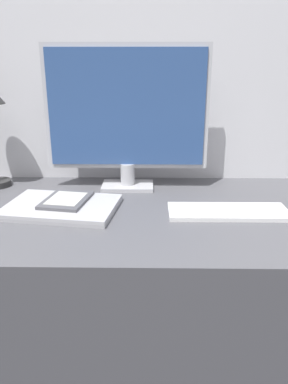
{
  "coord_description": "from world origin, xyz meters",
  "views": [
    {
      "loc": [
        0.01,
        -0.77,
        1.11
      ],
      "look_at": [
        -0.0,
        0.22,
        0.77
      ],
      "focal_mm": 35.0,
      "sensor_mm": 36.0,
      "label": 1
    }
  ],
  "objects_px": {
    "keyboard": "(228,212)",
    "ereader": "(66,200)",
    "monitor": "(127,114)",
    "laptop": "(62,207)"
  },
  "relations": [
    {
      "from": "monitor",
      "to": "ereader",
      "type": "distance_m",
      "value": 0.34
    },
    {
      "from": "monitor",
      "to": "ereader",
      "type": "bearing_deg",
      "value": -131.15
    },
    {
      "from": "laptop",
      "to": "ereader",
      "type": "relative_size",
      "value": 1.91
    },
    {
      "from": "keyboard",
      "to": "ereader",
      "type": "xyz_separation_m",
      "value": [
        -0.46,
        0.04,
        0.02
      ]
    },
    {
      "from": "laptop",
      "to": "ereader",
      "type": "distance_m",
      "value": 0.03
    },
    {
      "from": "keyboard",
      "to": "ereader",
      "type": "height_order",
      "value": "ereader"
    },
    {
      "from": "laptop",
      "to": "keyboard",
      "type": "bearing_deg",
      "value": -2.52
    },
    {
      "from": "monitor",
      "to": "keyboard",
      "type": "xyz_separation_m",
      "value": [
        0.3,
        -0.23,
        -0.24
      ]
    },
    {
      "from": "laptop",
      "to": "ereader",
      "type": "xyz_separation_m",
      "value": [
        0.01,
        0.02,
        0.01
      ]
    },
    {
      "from": "ereader",
      "to": "keyboard",
      "type": "bearing_deg",
      "value": -5.0
    }
  ]
}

